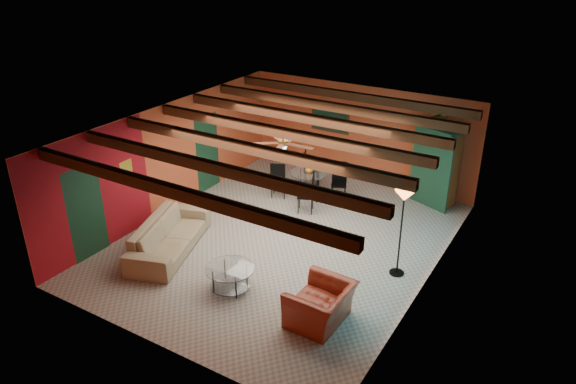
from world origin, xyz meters
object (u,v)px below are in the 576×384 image
Objects in this scene: floor_lamp at (401,233)px; vase at (309,159)px; armchair at (320,305)px; coffee_table at (230,278)px; dining_table at (309,180)px; armoire at (434,166)px; sofa at (169,236)px; potted_plant at (440,120)px.

vase is (-3.26, 2.15, 0.17)m from floor_lamp.
vase is at bearing -147.31° from armchair.
coffee_table is 0.49× the size of dining_table.
dining_table is 3.19m from armoire.
dining_table is at bearing 146.50° from floor_lamp.
dining_table is (1.32, 3.85, 0.14)m from sofa.
coffee_table is 4.39m from dining_table.
armchair is at bearing -115.35° from sofa.
armoire is 3.63m from floor_lamp.
vase is at bearing -131.14° from armoire.
floor_lamp reaches higher than armchair.
vase is at bearing -37.74° from sofa.
armchair is at bearing -106.36° from floor_lamp.
dining_table is 0.98× the size of armoire.
dining_table is (-2.62, 4.30, 0.14)m from armchair.
armoire reaches higher than dining_table.
sofa is 2.05m from coffee_table.
coffee_table is 4.73× the size of vase.
dining_table is (-0.67, 4.33, 0.26)m from coffee_table.
sofa is at bearing -106.31° from armoire.
potted_plant is at bearing 27.28° from vase.
vase is (-2.81, -1.45, 0.12)m from armoire.
vase reaches higher than coffee_table.
armoire reaches higher than vase.
dining_table reaches higher than sofa.
coffee_table is at bearing -110.29° from potted_plant.
floor_lamp reaches higher than vase.
floor_lamp is (2.59, 2.18, 0.70)m from coffee_table.
potted_plant is (2.81, 1.45, 1.69)m from dining_table.
sofa is 5.64× the size of potted_plant.
floor_lamp is (0.45, -3.60, -0.05)m from armoire.
armchair is at bearing -91.80° from potted_plant.
potted_plant is (-0.45, 3.60, 1.25)m from floor_lamp.
coffee_table is (-1.96, -0.03, -0.12)m from armchair.
floor_lamp is 9.32× the size of vase.
armchair is 5.79m from armoire.
potted_plant reaches higher than sofa.
sofa is at bearing -127.89° from potted_plant.
armchair is 2.51× the size of potted_plant.
armoire is (2.81, 1.45, 0.48)m from dining_table.
armoire is (4.13, 5.30, 0.62)m from sofa.
floor_lamp is at bearing -61.30° from armoire.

